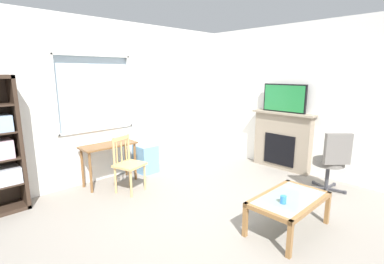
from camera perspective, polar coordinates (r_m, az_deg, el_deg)
The scene contains 11 objects.
ground at distance 3.87m, azimuth 4.81°, elevation -17.60°, with size 6.22×5.97×0.02m, color gray.
wall_back_with_window at distance 5.38m, azimuth -15.06°, elevation 6.02°, with size 5.22×0.15×2.79m.
wall_right at distance 5.69m, azimuth 23.20°, elevation 5.92°, with size 0.12×5.17×2.79m, color white.
desk_under_window at distance 5.04m, azimuth -16.45°, elevation -3.76°, with size 0.93×0.41×0.70m.
wooden_chair at distance 4.67m, azimuth -12.82°, elevation -6.27°, with size 0.52×0.51×0.90m.
plastic_drawer_unit at distance 5.56m, azimuth -9.31°, elevation -5.31°, with size 0.35×0.40×0.53m, color #72ADDB.
fireplace at distance 5.88m, azimuth 17.71°, elevation -1.65°, with size 0.26×1.26×1.14m.
tv at distance 5.74m, azimuth 18.15°, elevation 6.51°, with size 0.06×0.87×0.54m.
office_chair at distance 4.99m, azimuth 26.41°, elevation -4.95°, with size 0.63×0.61×1.00m.
coffee_table at distance 3.70m, azimuth 19.01°, elevation -13.22°, with size 1.04×0.61×0.42m.
sippy_cup at distance 3.49m, azimuth 17.97°, elevation -12.85°, with size 0.07×0.07×0.09m, color #337FD6.
Camera 1 is at (-2.56, -2.20, 1.89)m, focal length 26.39 mm.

